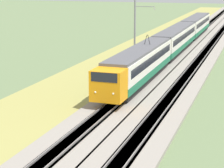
% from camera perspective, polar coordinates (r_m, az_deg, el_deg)
% --- Properties ---
extents(ballast_main, '(240.00, 4.40, 0.30)m').
position_cam_1_polar(ballast_main, '(55.48, 6.24, 2.33)').
color(ballast_main, gray).
rests_on(ballast_main, ground).
extents(ballast_adjacent, '(240.00, 4.40, 0.30)m').
position_cam_1_polar(ballast_adjacent, '(54.75, 10.59, 2.02)').
color(ballast_adjacent, gray).
rests_on(ballast_adjacent, ground).
extents(track_main, '(240.00, 1.57, 0.45)m').
position_cam_1_polar(track_main, '(55.47, 6.24, 2.34)').
color(track_main, '#4C4238').
rests_on(track_main, ground).
extents(track_adjacent, '(240.00, 1.57, 0.45)m').
position_cam_1_polar(track_adjacent, '(54.75, 10.59, 2.03)').
color(track_adjacent, '#4C4238').
rests_on(track_adjacent, ground).
extents(grass_verge, '(240.00, 10.02, 0.12)m').
position_cam_1_polar(grass_verge, '(56.88, 0.84, 2.59)').
color(grass_verge, '#99934C').
rests_on(grass_verge, ground).
extents(passenger_train, '(63.15, 2.83, 4.95)m').
position_cam_1_polar(passenger_train, '(65.71, 8.36, 5.93)').
color(passenger_train, orange).
rests_on(passenger_train, ground).
extents(catenary_mast_mid, '(0.22, 2.56, 8.56)m').
position_cam_1_polar(catenary_mast_mid, '(54.08, 3.05, 6.68)').
color(catenary_mast_mid, slate).
rests_on(catenary_mast_mid, ground).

